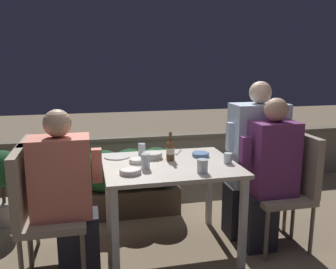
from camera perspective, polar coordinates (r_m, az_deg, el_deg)
The scene contains 23 objects.
ground_plane at distance 3.12m, azimuth 0.27°, elevation -17.91°, with size 16.00×16.00×0.00m, color #847056.
parapet_wall at distance 4.44m, azimuth -4.38°, elevation -4.18°, with size 9.00×0.18×0.64m.
dining_table at distance 2.85m, azimuth 0.29°, elevation -6.45°, with size 1.04×0.85×0.75m.
planter_hedge at distance 3.66m, azimuth -6.00°, elevation -6.92°, with size 0.97×0.47×0.67m.
chair_left_near at distance 2.68m, azimuth -20.41°, elevation -10.44°, with size 0.46×0.46×0.96m.
person_coral_top at distance 2.64m, azimuth -15.89°, elevation -9.35°, with size 0.49×0.26×1.23m.
chair_left_far at distance 2.97m, azimuth -19.53°, elevation -8.16°, with size 0.46×0.46×0.96m.
chair_right_near at distance 3.15m, azimuth 19.12°, elevation -6.99°, with size 0.46×0.46×0.96m.
person_purple_stripe at distance 3.02m, azimuth 15.80°, elevation -6.15°, with size 0.47×0.26×1.26m.
chair_right_far at distance 3.34m, azimuth 16.67°, elevation -5.70°, with size 0.46×0.46×0.96m.
person_blue_shirt at distance 3.21m, azimuth 13.58°, elevation -4.01°, with size 0.52×0.26×1.38m.
beer_bottle at distance 2.89m, azimuth 0.39°, elevation -2.44°, with size 0.07×0.07×0.23m.
plate_0 at distance 3.03m, azimuth -8.18°, elevation -3.51°, with size 0.22×0.22×0.01m.
bowl_0 at distance 2.96m, azimuth -2.50°, elevation -3.29°, with size 0.16×0.16×0.05m.
bowl_1 at distance 2.59m, azimuth -6.08°, elevation -5.80°, with size 0.16×0.16×0.04m.
bowl_2 at distance 3.03m, azimuth 5.26°, elevation -3.16°, with size 0.14×0.14×0.03m.
bowl_3 at distance 2.84m, azimuth -4.97°, elevation -4.16°, with size 0.13×0.13×0.04m.
glass_cup_0 at distance 2.86m, azimuth 9.59°, elevation -3.75°, with size 0.07×0.07×0.08m.
glass_cup_1 at distance 2.59m, azimuth 5.54°, elevation -5.06°, with size 0.08×0.08×0.10m.
glass_cup_2 at distance 2.67m, azimuth -3.66°, elevation -4.36°, with size 0.07×0.07×0.12m.
glass_cup_3 at distance 3.07m, azimuth -4.22°, elevation -2.36°, with size 0.06×0.06×0.10m.
fork_0 at distance 3.14m, azimuth 1.67°, elevation -2.85°, with size 0.09×0.16×0.01m.
potted_plant at distance 3.75m, azimuth -25.10°, elevation -6.48°, with size 0.39×0.39×0.72m.
Camera 1 is at (-0.62, -2.64, 1.56)m, focal length 38.00 mm.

